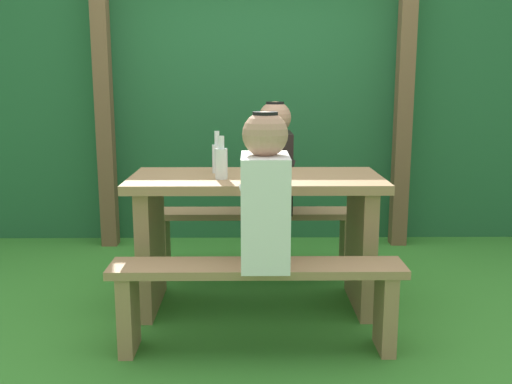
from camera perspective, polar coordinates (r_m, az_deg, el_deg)
The scene contains 12 objects.
ground_plane at distance 3.44m, azimuth 0.00°, elevation -11.12°, with size 12.00×12.00×0.00m, color #38882E.
hedge_backdrop at distance 5.02m, azimuth -0.22°, elevation 8.15°, with size 6.40×0.74×2.08m, color #225F33.
pergola_post_left at distance 4.59m, azimuth -14.75°, elevation 7.94°, with size 0.12×0.12×2.15m, color brown.
pergola_post_right at distance 4.61m, azimuth 14.36°, elevation 7.97°, with size 0.12×0.12×2.15m, color brown.
picnic_table at distance 3.27m, azimuth 0.00°, elevation -2.68°, with size 1.40×0.64×0.77m.
bench_near at distance 2.79m, azimuth 0.12°, elevation -9.53°, with size 1.40×0.24×0.44m.
bench_far at distance 3.87m, azimuth -0.09°, elevation -3.62°, with size 1.40×0.24×0.44m.
person_white_shirt at distance 2.67m, azimuth 0.89°, elevation -0.33°, with size 0.25×0.35×0.72m.
person_black_coat at distance 3.78m, azimuth 1.86°, elevation 3.06°, with size 0.25×0.35×0.72m.
drinking_glass at distance 3.24m, azimuth 0.54°, elevation 2.50°, with size 0.06×0.06×0.09m, color silver.
bottle_left at distance 3.12m, azimuth -3.45°, elevation 3.01°, with size 0.07×0.07×0.23m.
bottle_right at distance 3.32m, azimuth -3.86°, elevation 3.50°, with size 0.06×0.06×0.24m.
Camera 1 is at (-0.03, -3.18, 1.30)m, focal length 40.51 mm.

